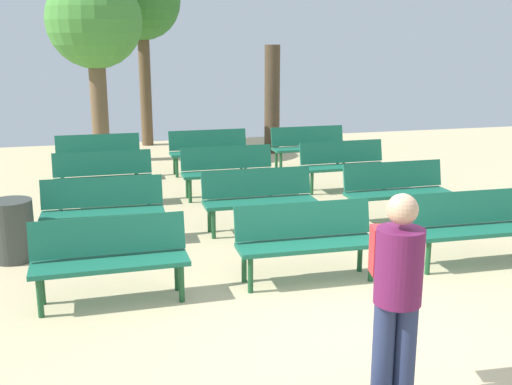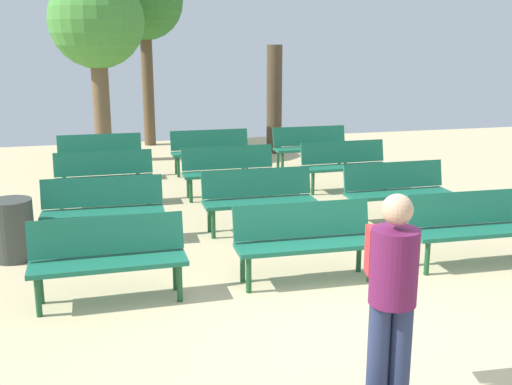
% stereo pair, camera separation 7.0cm
% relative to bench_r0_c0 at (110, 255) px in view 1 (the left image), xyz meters
% --- Properties ---
extents(ground_plane, '(24.00, 24.00, 0.00)m').
position_rel_bench_r0_c0_xyz_m(ground_plane, '(2.11, -1.58, -0.50)').
color(ground_plane, '#CCB789').
extents(bench_r0_c0, '(1.60, 0.49, 0.87)m').
position_rel_bench_r0_c0_xyz_m(bench_r0_c0, '(0.00, 0.00, 0.00)').
color(bench_r0_c0, '#19664C').
rests_on(bench_r0_c0, ground_plane).
extents(bench_r0_c1, '(1.61, 0.53, 0.87)m').
position_rel_bench_r0_c0_xyz_m(bench_r0_c1, '(2.16, 0.03, 0.00)').
color(bench_r0_c1, '#19664C').
rests_on(bench_r0_c1, ground_plane).
extents(bench_r0_c2, '(1.61, 0.53, 0.87)m').
position_rel_bench_r0_c0_xyz_m(bench_r0_c2, '(4.29, 0.00, 0.00)').
color(bench_r0_c2, '#19664C').
rests_on(bench_r0_c2, ground_plane).
extents(bench_r1_c0, '(1.62, 0.54, 0.87)m').
position_rel_bench_r0_c0_xyz_m(bench_r1_c0, '(-0.02, 1.98, 0.00)').
color(bench_r1_c0, '#19664C').
rests_on(bench_r1_c0, ground_plane).
extents(bench_r1_c1, '(1.61, 0.51, 0.87)m').
position_rel_bench_r0_c0_xyz_m(bench_r1_c1, '(2.14, 1.98, 0.00)').
color(bench_r1_c1, '#19664C').
rests_on(bench_r1_c1, ground_plane).
extents(bench_r1_c2, '(1.60, 0.49, 0.87)m').
position_rel_bench_r0_c0_xyz_m(bench_r1_c2, '(4.27, 1.93, 0.00)').
color(bench_r1_c2, '#19664C').
rests_on(bench_r1_c2, ground_plane).
extents(bench_r2_c0, '(1.60, 0.48, 0.87)m').
position_rel_bench_r0_c0_xyz_m(bench_r2_c0, '(0.04, 4.02, 0.00)').
color(bench_r2_c0, '#19664C').
rests_on(bench_r2_c0, ground_plane).
extents(bench_r2_c1, '(1.61, 0.50, 0.87)m').
position_rel_bench_r0_c0_xyz_m(bench_r2_c1, '(2.14, 3.98, 0.00)').
color(bench_r2_c1, '#19664C').
rests_on(bench_r2_c1, ground_plane).
extents(bench_r2_c2, '(1.60, 0.50, 0.87)m').
position_rel_bench_r0_c0_xyz_m(bench_r2_c2, '(4.29, 3.97, 0.00)').
color(bench_r2_c2, '#19664C').
rests_on(bench_r2_c2, ground_plane).
extents(bench_r3_c0, '(1.60, 0.49, 0.87)m').
position_rel_bench_r0_c0_xyz_m(bench_r3_c0, '(0.01, 5.98, 0.00)').
color(bench_r3_c0, '#19664C').
rests_on(bench_r3_c0, ground_plane).
extents(bench_r3_c1, '(1.60, 0.48, 0.87)m').
position_rel_bench_r0_c0_xyz_m(bench_r3_c1, '(2.20, 6.01, 0.00)').
color(bench_r3_c1, '#19664C').
rests_on(bench_r3_c1, ground_plane).
extents(bench_r3_c2, '(1.60, 0.48, 0.87)m').
position_rel_bench_r0_c0_xyz_m(bench_r3_c2, '(4.35, 5.97, 0.00)').
color(bench_r3_c2, '#19664C').
rests_on(bench_r3_c2, ground_plane).
extents(tree_0, '(2.05, 2.05, 4.09)m').
position_rel_bench_r0_c0_xyz_m(tree_0, '(0.11, 7.89, 2.49)').
color(tree_0, brown).
rests_on(tree_0, ground_plane).
extents(tree_1, '(0.37, 0.37, 2.55)m').
position_rel_bench_r0_c0_xyz_m(tree_1, '(4.12, 7.97, 0.77)').
color(tree_1, '#4C3A28').
rests_on(tree_1, ground_plane).
extents(tree_2, '(1.92, 1.92, 4.56)m').
position_rel_bench_r0_c0_xyz_m(tree_2, '(1.31, 9.86, 3.02)').
color(tree_2, brown).
rests_on(tree_2, ground_plane).
extents(visitor_with_backpack, '(0.42, 0.58, 1.65)m').
position_rel_bench_r0_c0_xyz_m(visitor_with_backpack, '(1.92, -2.53, 0.43)').
color(visitor_with_backpack, navy).
rests_on(visitor_with_backpack, ground_plane).
extents(trash_bin, '(0.52, 0.52, 0.76)m').
position_rel_bench_r0_c0_xyz_m(trash_bin, '(-1.12, 1.58, -0.12)').
color(trash_bin, '#383D38').
rests_on(trash_bin, ground_plane).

